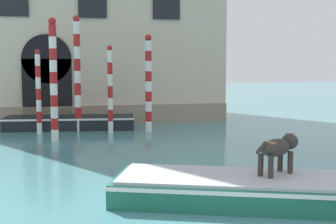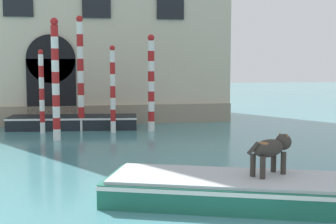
# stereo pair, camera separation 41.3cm
# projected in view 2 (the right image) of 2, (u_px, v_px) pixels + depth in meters

# --- Properties ---
(boat_foreground) EXTENTS (7.74, 4.36, 0.54)m
(boat_foreground) POSITION_uv_depth(u_px,v_px,m) (297.00, 192.00, 9.09)
(boat_foreground) COLOR #1E6651
(boat_foreground) RESTS_ON ground_plane
(dog_on_deck) EXTENTS (1.13, 0.74, 0.82)m
(dog_on_deck) POSITION_uv_depth(u_px,v_px,m) (271.00, 148.00, 9.36)
(dog_on_deck) COLOR #332D28
(dog_on_deck) RESTS_ON boat_foreground
(boat_moored_near_palazzo) EXTENTS (5.51, 2.14, 0.54)m
(boat_moored_near_palazzo) POSITION_uv_depth(u_px,v_px,m) (74.00, 122.00, 19.86)
(boat_moored_near_palazzo) COLOR black
(boat_moored_near_palazzo) RESTS_ON ground_plane
(mooring_pole_0) EXTENTS (0.27, 0.27, 4.68)m
(mooring_pole_0) POSITION_uv_depth(u_px,v_px,m) (81.00, 73.00, 19.04)
(mooring_pole_0) COLOR white
(mooring_pole_0) RESTS_ON ground_plane
(mooring_pole_1) EXTENTS (0.27, 0.27, 3.93)m
(mooring_pole_1) POSITION_uv_depth(u_px,v_px,m) (151.00, 83.00, 18.96)
(mooring_pole_1) COLOR white
(mooring_pole_1) RESTS_ON ground_plane
(mooring_pole_3) EXTENTS (0.21, 0.21, 3.47)m
(mooring_pole_3) POSITION_uv_depth(u_px,v_px,m) (113.00, 89.00, 18.57)
(mooring_pole_3) COLOR white
(mooring_pole_3) RESTS_ON ground_plane
(mooring_pole_4) EXTENTS (0.21, 0.21, 3.31)m
(mooring_pole_4) POSITION_uv_depth(u_px,v_px,m) (42.00, 91.00, 18.37)
(mooring_pole_4) COLOR white
(mooring_pole_4) RESTS_ON ground_plane
(mooring_pole_5) EXTENTS (0.27, 0.27, 4.37)m
(mooring_pole_5) POSITION_uv_depth(u_px,v_px,m) (56.00, 79.00, 16.66)
(mooring_pole_5) COLOR white
(mooring_pole_5) RESTS_ON ground_plane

